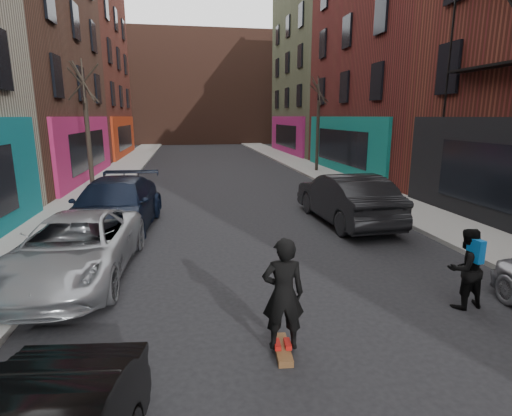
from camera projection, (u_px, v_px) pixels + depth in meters
name	position (u px, v px, depth m)	size (l,w,h in m)	color
sidewalk_left	(129.00, 164.00, 29.40)	(2.50, 84.00, 0.13)	gray
sidewalk_right	(293.00, 161.00, 31.49)	(2.50, 84.00, 0.13)	gray
building_far	(199.00, 90.00, 53.85)	(40.00, 10.00, 14.00)	#47281E
tree_left_far	(87.00, 120.00, 17.14)	(2.00, 2.00, 6.50)	black
tree_right_far	(318.00, 116.00, 24.94)	(2.00, 2.00, 6.80)	black
parked_left_far	(75.00, 248.00, 8.78)	(2.30, 5.00, 1.39)	#9B9EA4
parked_left_end	(115.00, 206.00, 12.27)	(2.29, 5.63, 1.63)	black
parked_right_end	(346.00, 198.00, 13.39)	(1.78, 5.09, 1.68)	black
skateboard	(282.00, 349.00, 6.09)	(0.22, 0.80, 0.10)	brown
skateboarder	(283.00, 294.00, 5.88)	(0.63, 0.41, 1.73)	black
pedestrian	(466.00, 268.00, 7.39)	(0.80, 0.66, 1.53)	black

